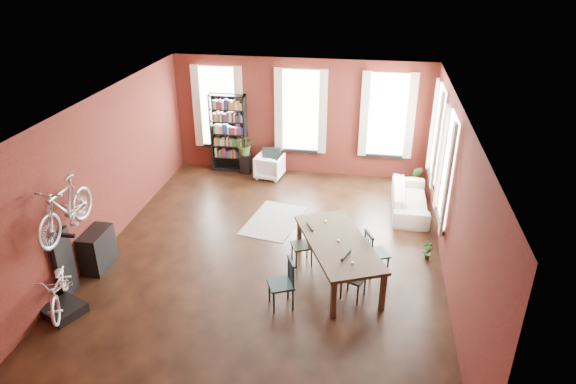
% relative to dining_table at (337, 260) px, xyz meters
% --- Properties ---
extents(room, '(9.00, 9.04, 3.22)m').
position_rel_dining_table_xyz_m(room, '(-1.19, 1.11, 1.73)').
color(room, black).
rests_on(room, ground).
extents(dining_table, '(1.95, 2.62, 0.81)m').
position_rel_dining_table_xyz_m(dining_table, '(0.00, 0.00, 0.00)').
color(dining_table, '#443729').
rests_on(dining_table, ground).
extents(dining_chair_a, '(0.56, 0.56, 0.92)m').
position_rel_dining_table_xyz_m(dining_chair_a, '(-0.91, -1.03, 0.06)').
color(dining_chair_a, '#1A3639').
rests_on(dining_chair_a, ground).
extents(dining_chair_b, '(0.52, 0.52, 0.85)m').
position_rel_dining_table_xyz_m(dining_chair_b, '(-0.74, 0.38, 0.02)').
color(dining_chair_b, black).
rests_on(dining_chair_b, ground).
extents(dining_chair_c, '(0.52, 0.52, 0.88)m').
position_rel_dining_table_xyz_m(dining_chair_c, '(0.34, -0.56, 0.03)').
color(dining_chair_c, black).
rests_on(dining_chair_c, ground).
extents(dining_chair_d, '(0.57, 0.57, 0.93)m').
position_rel_dining_table_xyz_m(dining_chair_d, '(0.73, 0.27, 0.06)').
color(dining_chair_d, '#183635').
rests_on(dining_chair_d, ground).
extents(bookshelf, '(1.00, 0.32, 2.20)m').
position_rel_dining_table_xyz_m(bookshelf, '(-3.44, 4.79, 0.69)').
color(bookshelf, black).
rests_on(bookshelf, ground).
extents(white_armchair, '(0.79, 0.75, 0.73)m').
position_rel_dining_table_xyz_m(white_armchair, '(-2.22, 4.45, -0.04)').
color(white_armchair, white).
rests_on(white_armchair, ground).
extents(cream_sofa, '(0.61, 2.08, 0.81)m').
position_rel_dining_table_xyz_m(cream_sofa, '(1.51, 3.09, 0.00)').
color(cream_sofa, beige).
rests_on(cream_sofa, ground).
extents(striped_rug, '(1.41, 1.95, 0.01)m').
position_rel_dining_table_xyz_m(striped_rug, '(-1.63, 2.02, -0.40)').
color(striped_rug, black).
rests_on(striped_rug, ground).
extents(bike_trainer, '(0.79, 0.79, 0.17)m').
position_rel_dining_table_xyz_m(bike_trainer, '(-4.62, -1.89, -0.32)').
color(bike_trainer, black).
rests_on(bike_trainer, ground).
extents(bike_wall_rack, '(0.16, 0.60, 1.30)m').
position_rel_dining_table_xyz_m(bike_wall_rack, '(-4.84, -1.31, 0.24)').
color(bike_wall_rack, black).
rests_on(bike_wall_rack, ground).
extents(console_table, '(0.40, 0.80, 0.80)m').
position_rel_dining_table_xyz_m(console_table, '(-4.72, -0.41, -0.01)').
color(console_table, black).
rests_on(console_table, ground).
extents(plant_stand, '(0.29, 0.29, 0.56)m').
position_rel_dining_table_xyz_m(plant_stand, '(-2.95, 4.65, -0.13)').
color(plant_stand, black).
rests_on(plant_stand, ground).
extents(plant_by_sofa, '(0.49, 0.70, 0.28)m').
position_rel_dining_table_xyz_m(plant_by_sofa, '(1.70, 4.41, -0.27)').
color(plant_by_sofa, '#305F26').
rests_on(plant_by_sofa, ground).
extents(plant_small, '(0.40, 0.47, 0.15)m').
position_rel_dining_table_xyz_m(plant_small, '(1.78, 0.95, -0.33)').
color(plant_small, '#295522').
rests_on(plant_small, ground).
extents(bicycle_floor, '(0.78, 0.92, 1.48)m').
position_rel_dining_table_xyz_m(bicycle_floor, '(-4.62, -1.88, 0.51)').
color(bicycle_floor, silver).
rests_on(bicycle_floor, bike_trainer).
extents(bicycle_hung, '(0.47, 1.00, 1.66)m').
position_rel_dining_table_xyz_m(bicycle_hung, '(-4.59, -1.31, 1.73)').
color(bicycle_hung, '#A5A8AD').
rests_on(bicycle_hung, bike_wall_rack).
extents(plant_on_stand, '(0.56, 0.62, 0.48)m').
position_rel_dining_table_xyz_m(plant_on_stand, '(-2.95, 4.63, 0.39)').
color(plant_on_stand, '#3B6127').
rests_on(plant_on_stand, plant_stand).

